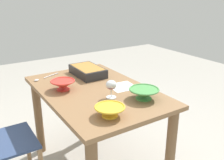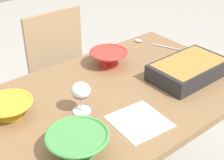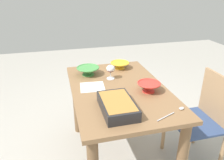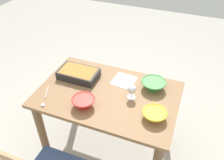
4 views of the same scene
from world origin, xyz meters
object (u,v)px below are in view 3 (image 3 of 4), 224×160
serving_bowl (149,87)px  chair (203,116)px  mixing_bowl (88,70)px  serving_spoon (176,111)px  casserole_dish (117,105)px  napkin (92,87)px  dining_table (119,103)px  wine_glass (111,70)px  small_bowl (120,65)px

serving_bowl → chair: bearing=84.0°
mixing_bowl → serving_spoon: size_ratio=0.84×
chair → casserole_dish: 0.95m
chair → serving_spoon: chair is taller
casserole_dish → napkin: bearing=-166.0°
dining_table → wine_glass: bearing=-174.5°
wine_glass → casserole_dish: 0.56m
casserole_dish → serving_bowl: bearing=123.4°
dining_table → napkin: 0.27m
casserole_dish → serving_spoon: bearing=72.5°
casserole_dish → small_bowl: (-0.79, 0.25, -0.01)m
small_bowl → napkin: small_bowl is taller
small_bowl → serving_bowl: bearing=7.9°
small_bowl → serving_spoon: small_bowl is taller
dining_table → small_bowl: (-0.44, 0.14, 0.19)m
serving_bowl → napkin: 0.48m
dining_table → serving_bowl: bearing=60.2°
chair → mixing_bowl: bearing=-119.1°
small_bowl → serving_bowl: serving_bowl is taller
small_bowl → wine_glass: bearing=-34.1°
dining_table → wine_glass: wine_glass is taller
chair → napkin: size_ratio=4.26×
chair → wine_glass: (-0.39, -0.78, 0.39)m
dining_table → casserole_dish: bearing=-18.1°
mixing_bowl → casserole_dish: bearing=7.8°
mixing_bowl → small_bowl: size_ratio=1.12×
serving_spoon → wine_glass: bearing=-156.1°
serving_bowl → serving_spoon: size_ratio=0.74×
serving_spoon → napkin: bearing=-137.5°
chair → napkin: (-0.26, -0.97, 0.30)m
chair → small_bowl: chair is taller
dining_table → mixing_bowl: (-0.35, -0.21, 0.20)m
serving_bowl → napkin: bearing=-114.6°
napkin → chair: bearing=75.2°
wine_glass → serving_spoon: (0.67, 0.30, -0.09)m
mixing_bowl → serving_bowl: size_ratio=1.14×
casserole_dish → serving_spoon: casserole_dish is taller
chair → mixing_bowl: size_ratio=4.00×
chair → serving_bowl: 0.64m
chair → wine_glass: wine_glass is taller
wine_glass → chair: bearing=63.3°
wine_glass → serving_spoon: bearing=23.9°
dining_table → small_bowl: bearing=162.6°
napkin → casserole_dish: bearing=14.0°
casserole_dish → small_bowl: size_ratio=1.88×
dining_table → small_bowl: small_bowl is taller
chair → napkin: chair is taller
chair → small_bowl: size_ratio=4.50×
serving_spoon → napkin: (-0.54, -0.50, -0.01)m
casserole_dish → mixing_bowl: size_ratio=1.67×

